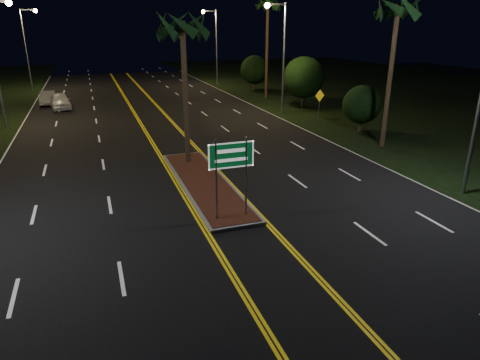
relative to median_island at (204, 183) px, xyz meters
name	(u,v)px	position (x,y,z in m)	size (l,w,h in m)	color
ground	(257,253)	(0.00, -7.00, -0.08)	(120.00, 120.00, 0.00)	black
grass_right	(431,97)	(30.00, 18.00, -0.08)	(40.00, 110.00, 0.01)	black
median_island	(204,183)	(0.00, 0.00, 0.00)	(2.25, 10.25, 0.17)	gray
highway_sign	(231,163)	(0.00, -4.20, 2.32)	(1.80, 0.08, 3.20)	gray
streetlight_left_far	(28,40)	(-10.61, 37.00, 5.57)	(1.91, 0.44, 9.00)	gray
streetlight_right_near	(480,68)	(10.61, -5.00, 5.57)	(1.91, 0.44, 9.00)	gray
streetlight_right_mid	(280,46)	(10.61, 15.00, 5.57)	(1.91, 0.44, 9.00)	gray
streetlight_right_far	(214,39)	(10.61, 35.00, 5.57)	(1.91, 0.44, 9.00)	gray
palm_median	(182,26)	(0.00, 3.50, 7.19)	(2.40, 2.40, 8.30)	#382819
palm_right_near	(398,8)	(12.50, 3.00, 8.13)	(2.40, 2.40, 9.30)	#382819
palm_right_far	(268,5)	(12.80, 23.00, 9.06)	(2.40, 2.40, 10.30)	#382819
shrub_near	(362,105)	(13.50, 7.00, 1.86)	(2.70, 2.70, 3.30)	#382819
shrub_mid	(304,78)	(14.00, 17.00, 2.64)	(3.78, 3.78, 4.62)	#382819
shrub_far	(254,70)	(13.80, 29.00, 2.25)	(3.24, 3.24, 3.96)	#382819
car_near	(60,100)	(-7.40, 23.74, 0.74)	(2.12, 4.96, 1.65)	white
car_far	(48,97)	(-8.62, 26.64, 0.63)	(1.85, 4.31, 1.44)	#A9A9B3
warning_sign	(320,100)	(13.00, 12.12, 1.42)	(0.95, 0.29, 2.34)	gray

